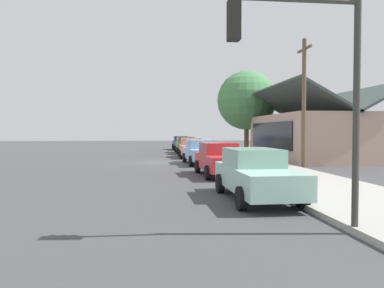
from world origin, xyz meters
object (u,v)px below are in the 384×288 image
at_px(car_coral, 191,148).
at_px(traffic_light_main, 308,66).
at_px(shade_tree, 247,101).
at_px(fire_hydrant_red, 200,148).
at_px(car_skyblue, 201,152).
at_px(car_cherry, 220,159).
at_px(utility_pole_wooden, 304,101).
at_px(car_seafoam, 256,174).
at_px(car_navy, 181,143).
at_px(car_olive, 186,145).

height_order(car_coral, traffic_light_main, traffic_light_main).
height_order(shade_tree, fire_hydrant_red, shade_tree).
relative_size(car_coral, traffic_light_main, 0.89).
bearing_deg(car_skyblue, car_cherry, -2.18).
bearing_deg(utility_pole_wooden, shade_tree, 179.56).
bearing_deg(fire_hydrant_red, car_seafoam, -3.57).
distance_m(car_navy, utility_pole_wooden, 23.28).
height_order(car_seafoam, utility_pole_wooden, utility_pole_wooden).
height_order(car_navy, car_seafoam, same).
bearing_deg(car_seafoam, car_cherry, 179.04).
distance_m(car_navy, car_olive, 6.37).
bearing_deg(car_olive, car_skyblue, -1.02).
bearing_deg(car_navy, traffic_light_main, -0.09).
bearing_deg(car_skyblue, car_olive, 176.66).
bearing_deg(utility_pole_wooden, car_navy, -166.66).
bearing_deg(shade_tree, traffic_light_main, -12.20).
relative_size(car_cherry, utility_pole_wooden, 0.61).
bearing_deg(fire_hydrant_red, car_navy, -169.14).
relative_size(car_olive, car_coral, 0.99).
bearing_deg(car_navy, fire_hydrant_red, 11.31).
relative_size(utility_pole_wooden, fire_hydrant_red, 10.56).
height_order(car_olive, car_skyblue, same).
bearing_deg(fire_hydrant_red, car_olive, -111.24).
relative_size(car_navy, traffic_light_main, 0.85).
distance_m(car_olive, car_seafoam, 25.40).
bearing_deg(car_olive, car_cherry, -0.63).
distance_m(car_skyblue, fire_hydrant_red, 12.20).
bearing_deg(traffic_light_main, car_cherry, 179.24).
bearing_deg(shade_tree, fire_hydrant_red, -119.33).
bearing_deg(car_coral, utility_pole_wooden, 32.27).
bearing_deg(utility_pole_wooden, traffic_light_main, -22.90).
bearing_deg(fire_hydrant_red, car_skyblue, -7.31).
distance_m(car_cherry, fire_hydrant_red, 18.64).
height_order(car_coral, car_cherry, same).
relative_size(shade_tree, fire_hydrant_red, 10.99).
distance_m(car_olive, car_coral, 6.51).
bearing_deg(car_skyblue, car_seafoam, -2.44).
bearing_deg(car_seafoam, shade_tree, 165.25).
height_order(car_cherry, car_seafoam, same).
relative_size(shade_tree, traffic_light_main, 1.50).
xyz_separation_m(car_coral, car_cherry, (12.59, -0.01, -0.00)).
xyz_separation_m(car_olive, utility_pole_wooden, (16.08, 5.35, 3.11)).
xyz_separation_m(car_cherry, utility_pole_wooden, (-3.02, 5.52, 3.11)).
height_order(car_coral, car_seafoam, same).
bearing_deg(traffic_light_main, fire_hydrant_red, 176.72).
xyz_separation_m(traffic_light_main, utility_pole_wooden, (-13.40, 5.66, 0.44)).
bearing_deg(car_seafoam, car_olive, 178.86).
distance_m(car_coral, fire_hydrant_red, 6.18).
xyz_separation_m(shade_tree, utility_pole_wooden, (13.25, -0.10, -1.11)).
relative_size(car_skyblue, shade_tree, 0.63).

